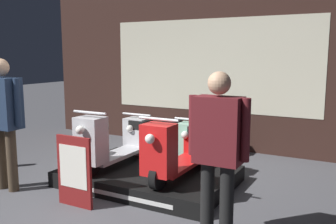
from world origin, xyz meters
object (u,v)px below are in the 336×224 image
person_right_browsing (218,145)px  price_sign_board (74,171)px  person_left_browsing (3,112)px  scooter_backrow_0 (155,138)px  scooter_display_right (181,151)px  scooter_backrow_1 (206,145)px  scooter_display_left (118,142)px

person_right_browsing → price_sign_board: 1.83m
person_left_browsing → price_sign_board: size_ratio=2.05×
scooter_backrow_0 → price_sign_board: 2.27m
scooter_display_right → scooter_backrow_1: size_ratio=1.00×
scooter_display_right → scooter_backrow_1: (-0.16, 1.21, -0.21)m
scooter_display_right → scooter_backrow_0: 1.65m
scooter_display_right → price_sign_board: bearing=-129.2°
scooter_display_left → scooter_display_right: bearing=0.0°
scooter_backrow_1 → person_right_browsing: 2.58m
scooter_display_left → person_left_browsing: 1.54m
scooter_display_left → person_left_browsing: size_ratio=0.95×
scooter_backrow_0 → person_left_browsing: (-0.92, -2.26, 0.70)m
scooter_display_right → scooter_display_left: bearing=180.0°
person_left_browsing → price_sign_board: person_left_browsing is taller
scooter_backrow_0 → scooter_display_right: bearing=-47.9°
scooter_display_right → price_sign_board: 1.35m
scooter_display_left → scooter_backrow_1: scooter_display_left is taller
scooter_backrow_1 → person_right_browsing: size_ratio=1.00×
scooter_display_right → person_right_browsing: 1.44m
scooter_backrow_0 → price_sign_board: (0.24, -2.26, 0.09)m
scooter_display_left → scooter_backrow_1: size_ratio=1.00×
scooter_backrow_1 → scooter_display_right: bearing=-82.4°
person_left_browsing → person_right_browsing: 2.91m
scooter_display_right → person_right_browsing: (0.90, -1.05, 0.41)m
scooter_backrow_0 → person_left_browsing: person_left_browsing is taller
person_left_browsing → person_right_browsing: person_left_browsing is taller
scooter_backrow_0 → scooter_display_left: bearing=-85.5°
scooter_backrow_0 → person_left_browsing: bearing=-112.0°
scooter_display_right → person_left_browsing: size_ratio=0.95×
scooter_display_right → scooter_backrow_0: bearing=132.1°
scooter_display_left → person_left_browsing: person_left_browsing is taller
scooter_display_left → person_right_browsing: person_right_browsing is taller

